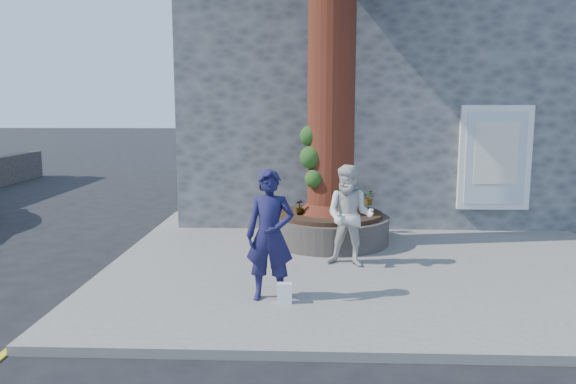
{
  "coord_description": "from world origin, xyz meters",
  "views": [
    {
      "loc": [
        0.41,
        -8.82,
        2.8
      ],
      "look_at": [
        0.01,
        1.16,
        1.25
      ],
      "focal_mm": 35.0,
      "sensor_mm": 36.0,
      "label": 1
    }
  ],
  "objects": [
    {
      "name": "ground",
      "position": [
        0.0,
        0.0,
        0.0
      ],
      "size": [
        120.0,
        120.0,
        0.0
      ],
      "primitive_type": "plane",
      "color": "black",
      "rests_on": "ground"
    },
    {
      "name": "man",
      "position": [
        -0.14,
        -1.33,
        1.03
      ],
      "size": [
        0.69,
        0.48,
        1.82
      ],
      "primitive_type": "imported",
      "rotation": [
        0.0,
        0.0,
        -0.07
      ],
      "color": "#18173F",
      "rests_on": "pavement"
    },
    {
      "name": "plant_b",
      "position": [
        0.43,
        2.48,
        0.91
      ],
      "size": [
        0.28,
        0.28,
        0.38
      ],
      "primitive_type": "imported",
      "rotation": [
        0.0,
        0.0,
        2.05
      ],
      "color": "gray",
      "rests_on": "planter"
    },
    {
      "name": "yellow_line",
      "position": [
        -3.05,
        1.0,
        0.0
      ],
      "size": [
        0.1,
        30.0,
        0.01
      ],
      "primitive_type": "cube",
      "color": "yellow",
      "rests_on": "ground"
    },
    {
      "name": "woman",
      "position": [
        1.07,
        0.38,
        0.97
      ],
      "size": [
        0.98,
        0.87,
        1.7
      ],
      "primitive_type": "imported",
      "rotation": [
        0.0,
        0.0,
        -0.31
      ],
      "color": "silver",
      "rests_on": "pavement"
    },
    {
      "name": "shopping_bag",
      "position": [
        0.06,
        -1.48,
        0.26
      ],
      "size": [
        0.21,
        0.13,
        0.28
      ],
      "primitive_type": "cube",
      "rotation": [
        0.0,
        0.0,
        0.06
      ],
      "color": "white",
      "rests_on": "pavement"
    },
    {
      "name": "plant_d",
      "position": [
        1.65,
        2.85,
        0.89
      ],
      "size": [
        0.4,
        0.39,
        0.33
      ],
      "primitive_type": "imported",
      "rotation": [
        0.0,
        0.0,
        5.61
      ],
      "color": "gray",
      "rests_on": "planter"
    },
    {
      "name": "planter",
      "position": [
        0.8,
        2.0,
        0.41
      ],
      "size": [
        2.3,
        2.3,
        0.6
      ],
      "color": "black",
      "rests_on": "pavement"
    },
    {
      "name": "plant_c",
      "position": [
        0.21,
        1.74,
        0.86
      ],
      "size": [
        0.22,
        0.22,
        0.29
      ],
      "primitive_type": "imported",
      "rotation": [
        0.0,
        0.0,
        3.69
      ],
      "color": "gray",
      "rests_on": "planter"
    },
    {
      "name": "pavement",
      "position": [
        1.5,
        1.0,
        0.06
      ],
      "size": [
        9.0,
        8.0,
        0.12
      ],
      "primitive_type": "cube",
      "color": "slate",
      "rests_on": "ground"
    },
    {
      "name": "stone_shop",
      "position": [
        2.5,
        7.2,
        3.16
      ],
      "size": [
        10.3,
        8.3,
        6.3
      ],
      "color": "#494C4E",
      "rests_on": "ground"
    },
    {
      "name": "plant_a",
      "position": [
        1.45,
        2.85,
        0.91
      ],
      "size": [
        0.23,
        0.23,
        0.37
      ],
      "primitive_type": "imported",
      "rotation": [
        0.0,
        0.0,
        0.89
      ],
      "color": "gray",
      "rests_on": "planter"
    }
  ]
}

